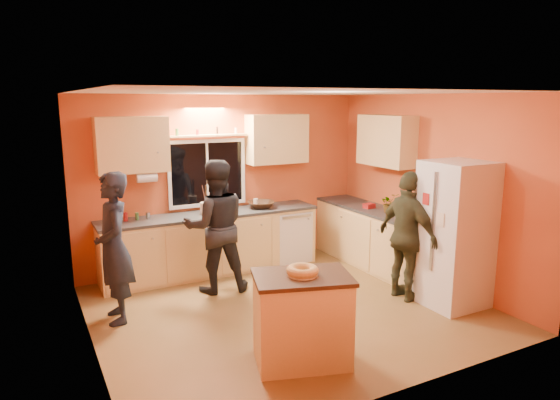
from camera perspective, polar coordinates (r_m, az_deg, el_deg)
ground at (r=6.27m, az=0.96°, el=-12.32°), size 4.50×4.50×0.00m
room_shell at (r=6.22m, az=0.15°, el=3.06°), size 4.54×4.04×2.61m
back_counter at (r=7.57m, az=-5.15°, el=-4.53°), size 4.23×0.62×0.90m
right_counter at (r=7.55m, az=12.24°, el=-4.78°), size 0.62×1.84×0.90m
refrigerator at (r=6.49m, az=19.36°, el=-3.72°), size 0.72×0.70×1.80m
island at (r=4.94m, az=2.53°, el=-13.36°), size 1.06×0.87×0.89m
bundt_pastry at (r=4.76m, az=2.58°, el=-8.07°), size 0.31×0.31×0.09m
person_left at (r=5.98m, az=-18.44°, el=-5.22°), size 0.44×0.65×1.74m
person_center at (r=6.62m, az=-7.38°, el=-3.01°), size 0.98×0.83×1.77m
person_right at (r=6.51m, az=14.41°, el=-4.04°), size 0.43×0.98×1.66m
mixing_bowl at (r=7.61m, az=-2.18°, el=-0.53°), size 0.53×0.53×0.10m
utensil_crock at (r=7.27m, az=-8.56°, el=-0.94°), size 0.14×0.14×0.17m
potted_plant at (r=7.44m, az=12.40°, el=-0.33°), size 0.29×0.26×0.29m
red_box at (r=7.71m, az=10.15°, el=-0.66°), size 0.17×0.14×0.07m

